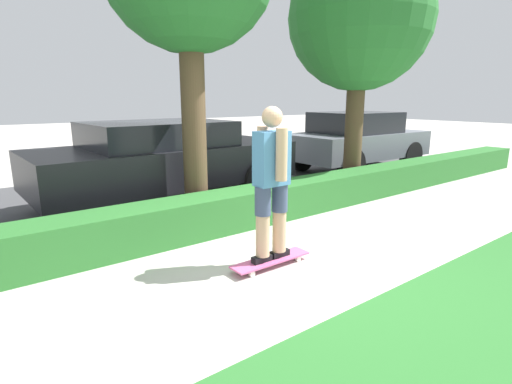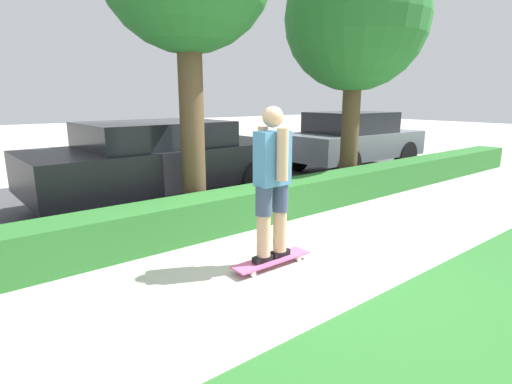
# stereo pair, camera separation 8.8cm
# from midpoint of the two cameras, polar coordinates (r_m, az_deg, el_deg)

# --- Properties ---
(ground_plane) EXTENTS (60.00, 60.00, 0.00)m
(ground_plane) POSITION_cam_midpoint_polar(r_m,az_deg,el_deg) (4.60, 5.94, -10.60)
(ground_plane) COLOR #BCB7AD
(street_asphalt) EXTENTS (18.14, 5.00, 0.01)m
(street_asphalt) POSITION_cam_midpoint_polar(r_m,az_deg,el_deg) (8.02, -15.04, -0.52)
(street_asphalt) COLOR #474749
(street_asphalt) RESTS_ON ground_plane
(hedge_row) EXTENTS (18.14, 0.60, 0.53)m
(hedge_row) POSITION_cam_midpoint_polar(r_m,az_deg,el_deg) (5.70, -5.07, -2.95)
(hedge_row) COLOR #2D702D
(hedge_row) RESTS_ON ground_plane
(skateboard) EXTENTS (0.99, 0.24, 0.09)m
(skateboard) POSITION_cam_midpoint_polar(r_m,az_deg,el_deg) (4.57, 2.69, -9.70)
(skateboard) COLOR #DB5B93
(skateboard) RESTS_ON ground_plane
(skater_person) EXTENTS (0.50, 0.43, 1.69)m
(skater_person) POSITION_cam_midpoint_polar(r_m,az_deg,el_deg) (4.30, 2.83, 1.62)
(skater_person) COLOR black
(skater_person) RESTS_ON skateboard
(tree_far) EXTENTS (2.71, 2.71, 4.69)m
(tree_far) POSITION_cam_midpoint_polar(r_m,az_deg,el_deg) (8.42, 14.93, 22.74)
(tree_far) COLOR brown
(tree_far) RESTS_ON ground_plane
(parked_car_middle) EXTENTS (4.61, 2.15, 1.46)m
(parked_car_middle) POSITION_cam_midpoint_polar(r_m,az_deg,el_deg) (7.32, -12.58, 4.67)
(parked_car_middle) COLOR black
(parked_car_middle) RESTS_ON ground_plane
(parked_car_rear) EXTENTS (3.87, 1.86, 1.51)m
(parked_car_rear) POSITION_cam_midpoint_polar(r_m,az_deg,el_deg) (10.69, 14.42, 7.24)
(parked_car_rear) COLOR slate
(parked_car_rear) RESTS_ON ground_plane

